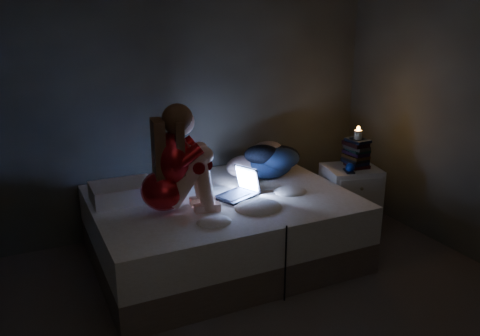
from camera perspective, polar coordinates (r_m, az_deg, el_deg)
floor at (r=3.32m, az=7.03°, el=-18.42°), size 3.60×3.80×0.02m
wall_back at (r=4.46m, az=-5.71°, el=9.26°), size 3.60×0.02×2.60m
bed at (r=4.00m, az=-2.17°, el=-7.01°), size 2.01×1.51×0.55m
pillow at (r=3.88m, az=-13.60°, el=-2.76°), size 0.48×0.34×0.14m
woman at (r=3.48m, az=-9.20°, el=0.94°), size 0.54×0.39×0.80m
laptop at (r=3.82m, az=-0.47°, el=-1.76°), size 0.41×0.36×0.24m
clothes_pile at (r=4.34m, az=3.07°, el=1.10°), size 0.60×0.52×0.32m
nightstand at (r=4.59m, az=12.76°, el=-3.65°), size 0.55×0.51×0.62m
book_stack at (r=4.48m, az=13.57°, el=1.78°), size 0.19×0.25×0.27m
candle at (r=4.44m, az=13.73°, el=3.93°), size 0.07×0.07×0.08m
phone at (r=4.36m, az=13.12°, el=-0.39°), size 0.09×0.15×0.01m
blue_orb at (r=4.34m, az=13.27°, el=0.00°), size 0.08×0.08×0.08m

